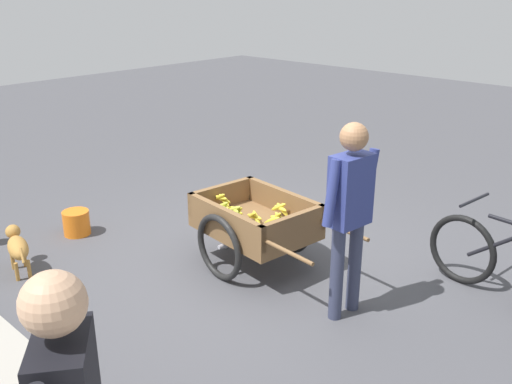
{
  "coord_description": "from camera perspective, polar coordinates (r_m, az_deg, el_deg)",
  "views": [
    {
      "loc": [
        -3.44,
        3.67,
        2.62
      ],
      "look_at": [
        -0.01,
        0.02,
        0.75
      ],
      "focal_mm": 39.62,
      "sensor_mm": 36.0,
      "label": 1
    }
  ],
  "objects": [
    {
      "name": "dog",
      "position": [
        5.83,
        -22.95,
        -5.05
      ],
      "size": [
        0.65,
        0.3,
        0.4
      ],
      "color": "#AD7A38",
      "rests_on": "ground"
    },
    {
      "name": "plastic_bucket",
      "position": [
        6.52,
        -17.68,
        -2.97
      ],
      "size": [
        0.29,
        0.29,
        0.27
      ],
      "primitive_type": "cylinder",
      "color": "orange",
      "rests_on": "ground"
    },
    {
      "name": "vendor_person",
      "position": [
        4.48,
        9.46,
        -1.22
      ],
      "size": [
        0.24,
        0.61,
        1.64
      ],
      "color": "#333851",
      "rests_on": "ground"
    },
    {
      "name": "ground_plane",
      "position": [
        5.67,
        0.06,
        -7.05
      ],
      "size": [
        24.0,
        24.0,
        0.0
      ],
      "primitive_type": "plane",
      "color": "#47474C"
    },
    {
      "name": "fruit_cart",
      "position": [
        5.43,
        -0.12,
        -3.23
      ],
      "size": [
        1.72,
        1.01,
        0.7
      ],
      "color": "brown",
      "rests_on": "ground"
    }
  ]
}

